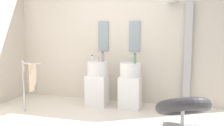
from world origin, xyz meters
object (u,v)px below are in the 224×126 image
Objects in this scene: pedestal_sink_left at (97,83)px; soap_bottle_green at (135,59)px; towel_rack at (31,78)px; lounge_chair at (183,110)px; pedestal_sink_right at (130,85)px; shower_column at (187,52)px; soap_bottle_clear at (92,59)px; soap_bottle_grey at (103,57)px.

soap_bottle_green is at bearing -2.28° from pedestal_sink_left.
soap_bottle_green is at bearing 21.37° from towel_rack.
pedestal_sink_right is at bearing 134.66° from lounge_chair.
pedestal_sink_right is 1.37m from lounge_chair.
shower_column is at bearing 21.54° from towel_rack.
soap_bottle_green is 1.42× the size of soap_bottle_clear.
soap_bottle_green reaches higher than lounge_chair.
soap_bottle_grey is at bearing 34.33° from pedestal_sink_left.
towel_rack is at bearing -156.73° from pedestal_sink_right.
soap_bottle_clear is (-1.82, -0.33, -0.14)m from shower_column.
soap_bottle_clear reaches higher than lounge_chair.
shower_column reaches higher than soap_bottle_clear.
soap_bottle_grey is (-0.58, 0.07, 0.53)m from pedestal_sink_right.
pedestal_sink_right is 7.29× the size of soap_bottle_clear.
lounge_chair is at bearing -30.72° from pedestal_sink_left.
towel_rack is 1.96m from soap_bottle_green.
pedestal_sink_left is at bearing 149.28° from lounge_chair.
pedestal_sink_right is 1.04× the size of towel_rack.
soap_bottle_clear is at bearing 178.58° from pedestal_sink_right.
soap_bottle_clear is (-0.88, 0.05, -0.03)m from soap_bottle_green.
pedestal_sink_left is at bearing 180.00° from pedestal_sink_right.
soap_bottle_grey is at bearing 35.35° from towel_rack.
soap_bottle_clear reaches higher than towel_rack.
shower_column is 2.16× the size of towel_rack.
pedestal_sink_left reaches higher than towel_rack.
shower_column is 1.51m from lounge_chair.
towel_rack is (-1.70, -0.73, 0.18)m from pedestal_sink_right.
soap_bottle_green is (0.09, -0.03, 0.53)m from pedestal_sink_right.
pedestal_sink_right is 5.05× the size of soap_bottle_grey.
shower_column is 2.01× the size of lounge_chair.
pedestal_sink_left is 0.97× the size of lounge_chair.
soap_bottle_grey is at bearing 12.55° from soap_bottle_clear.
soap_bottle_green is at bearing 132.73° from lounge_chair.
lounge_chair is 1.42m from soap_bottle_green.
shower_column is at bearing 11.51° from pedestal_sink_left.
soap_bottle_green is (1.79, 0.70, 0.34)m from towel_rack.
soap_bottle_grey is at bearing 171.75° from soap_bottle_green.
soap_bottle_green is (0.76, -0.03, 0.53)m from pedestal_sink_left.
soap_bottle_clear is (-0.11, 0.02, 0.50)m from pedestal_sink_left.
lounge_chair is (1.63, -0.97, -0.10)m from pedestal_sink_left.
soap_bottle_green reaches higher than pedestal_sink_left.
soap_bottle_clear is at bearing 39.39° from towel_rack.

